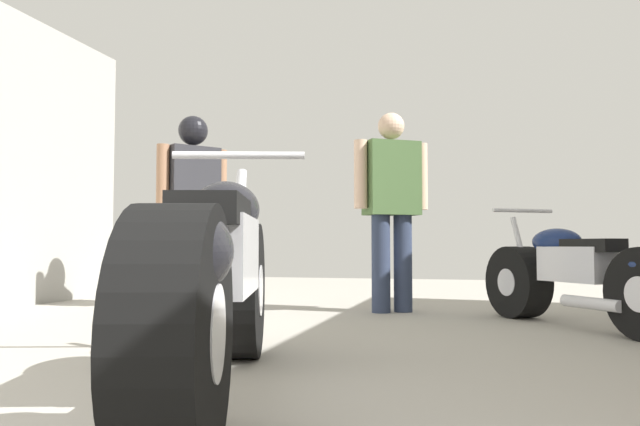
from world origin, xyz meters
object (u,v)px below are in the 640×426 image
(motorcycle_black_naked, at_px, (579,277))
(mechanic_with_helmet, at_px, (192,192))
(motorcycle_maroon_cruiser, at_px, (216,280))
(mechanic_in_blue, at_px, (392,199))

(motorcycle_black_naked, xyz_separation_m, mechanic_with_helmet, (-3.28, 0.67, 0.73))
(motorcycle_maroon_cruiser, height_order, mechanic_in_blue, mechanic_in_blue)
(mechanic_in_blue, xyz_separation_m, mechanic_with_helmet, (-1.87, -0.06, 0.09))
(motorcycle_maroon_cruiser, xyz_separation_m, mechanic_in_blue, (0.26, 3.17, 0.54))
(motorcycle_maroon_cruiser, distance_m, mechanic_with_helmet, 3.56)
(motorcycle_black_naked, relative_size, mechanic_with_helmet, 0.93)
(motorcycle_black_naked, bearing_deg, mechanic_in_blue, 152.78)
(motorcycle_maroon_cruiser, relative_size, mechanic_in_blue, 1.28)
(motorcycle_maroon_cruiser, relative_size, motorcycle_black_naked, 1.33)
(motorcycle_maroon_cruiser, bearing_deg, mechanic_in_blue, 85.32)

